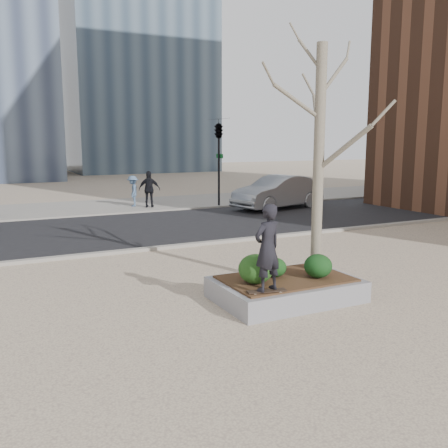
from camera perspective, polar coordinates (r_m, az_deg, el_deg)
name	(u,v)px	position (r m, az deg, el deg)	size (l,w,h in m)	color
ground	(245,306)	(10.56, 2.46, -9.36)	(120.00, 120.00, 0.00)	#C2AE8E
street	(120,230)	(19.64, -11.83, -0.62)	(60.00, 8.00, 0.02)	black
far_sidewalk	(84,208)	(26.40, -15.74, 1.81)	(60.00, 6.00, 0.02)	gray
planter	(286,289)	(10.99, 7.07, -7.43)	(3.00, 2.00, 0.45)	gray
planter_mulch	(286,278)	(10.92, 7.10, -6.20)	(2.70, 1.70, 0.04)	#382314
sycamore_tree	(320,123)	(11.34, 10.89, 11.26)	(2.80, 2.80, 6.60)	gray
shrub_left	(256,269)	(10.35, 3.65, -5.15)	(0.72, 0.72, 0.62)	#143F14
shrub_middle	(275,267)	(10.90, 5.86, -4.95)	(0.49, 0.49, 0.42)	#103411
shrub_right	(318,266)	(10.96, 10.70, -4.74)	(0.60, 0.60, 0.51)	#113613
skateboard	(267,292)	(9.87, 4.91, -7.77)	(0.78, 0.20, 0.07)	black
skateboarder	(267,248)	(9.64, 4.98, -2.71)	(0.62, 0.41, 1.71)	black
car_silver	(278,192)	(25.14, 6.20, 3.65)	(1.75, 5.01, 1.65)	#999DA1
car_third	(401,191)	(29.36, 19.60, 3.58)	(1.70, 4.19, 1.22)	slate
pedestrian_b	(133,191)	(26.18, -10.37, 3.73)	(1.03, 0.59, 1.59)	#465F7F
pedestrian_c	(149,189)	(25.64, -8.52, 3.94)	(1.08, 0.45, 1.84)	black
traffic_light_far	(219,163)	(25.97, -0.60, 7.00)	(0.60, 2.48, 4.50)	black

